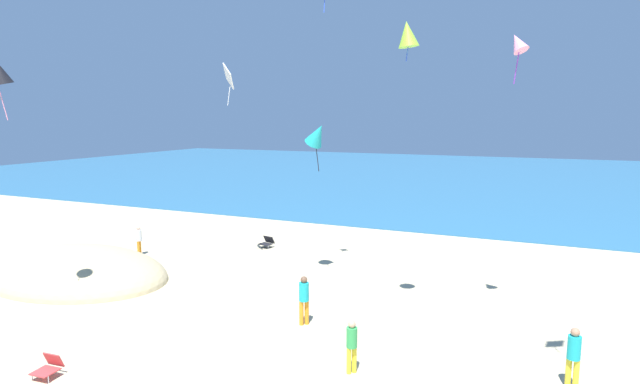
# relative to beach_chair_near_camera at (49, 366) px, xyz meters

# --- Properties ---
(ground_plane) EXTENTS (120.00, 120.00, 0.00)m
(ground_plane) POSITION_rel_beach_chair_near_camera_xyz_m (4.36, 11.51, -0.27)
(ground_plane) COLOR #C6B58C
(ocean_water) EXTENTS (120.00, 60.00, 0.05)m
(ocean_water) POSITION_rel_beach_chair_near_camera_xyz_m (4.36, 49.58, -0.24)
(ocean_water) COLOR teal
(ocean_water) RESTS_ON ground_plane
(dune_mound) EXTENTS (7.97, 5.58, 2.47)m
(dune_mound) POSITION_rel_beach_chair_near_camera_xyz_m (-5.95, 6.02, -0.27)
(dune_mound) COLOR tan
(dune_mound) RESTS_ON ground_plane
(beach_chair_near_camera) EXTENTS (0.57, 0.66, 0.56)m
(beach_chair_near_camera) POSITION_rel_beach_chair_near_camera_xyz_m (0.00, 0.00, 0.00)
(beach_chair_near_camera) COLOR #D13D3D
(beach_chair_near_camera) RESTS_ON ground_plane
(beach_chair_mid_beach) EXTENTS (0.71, 0.73, 0.55)m
(beach_chair_mid_beach) POSITION_rel_beach_chair_near_camera_xyz_m (-1.35, 13.42, 0.00)
(beach_chair_mid_beach) COLOR black
(beach_chair_mid_beach) RESTS_ON ground_plane
(person_0) EXTENTS (0.44, 0.44, 1.56)m
(person_0) POSITION_rel_beach_chair_near_camera_xyz_m (4.46, 5.49, 0.63)
(person_0) COLOR orange
(person_0) RESTS_ON ground_plane
(person_1) EXTENTS (0.36, 0.36, 1.40)m
(person_1) POSITION_rel_beach_chair_near_camera_xyz_m (-6.14, 9.70, 0.54)
(person_1) COLOR orange
(person_1) RESTS_ON ground_plane
(person_2) EXTENTS (0.37, 0.37, 1.53)m
(person_2) POSITION_rel_beach_chair_near_camera_xyz_m (11.97, 4.61, 0.61)
(person_2) COLOR yellow
(person_2) RESTS_ON ground_plane
(person_3) EXTENTS (0.39, 0.39, 1.39)m
(person_3) POSITION_rel_beach_chair_near_camera_xyz_m (6.88, 3.22, 0.53)
(person_3) COLOR yellow
(person_3) RESTS_ON ground_plane
(kite_pink) EXTENTS (0.81, 0.73, 1.53)m
(kite_pink) POSITION_rel_beach_chair_near_camera_xyz_m (10.18, 8.01, 8.31)
(kite_pink) COLOR pink
(kite_black) EXTENTS (0.73, 0.82, 1.75)m
(kite_black) POSITION_rel_beach_chair_near_camera_xyz_m (-3.37, 1.75, 7.45)
(kite_black) COLOR black
(kite_white) EXTENTS (0.79, 0.87, 1.72)m
(kite_white) POSITION_rel_beach_chair_near_camera_xyz_m (-0.98, 9.80, 7.83)
(kite_white) COLOR white
(kite_teal) EXTENTS (1.23, 1.03, 1.96)m
(kite_teal) POSITION_rel_beach_chair_near_camera_xyz_m (3.06, 9.70, 5.52)
(kite_teal) COLOR #1EADAD
(kite_lime) EXTENTS (0.86, 0.81, 1.17)m
(kite_lime) POSITION_rel_beach_chair_near_camera_xyz_m (7.24, 6.72, 8.56)
(kite_lime) COLOR #99DB33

